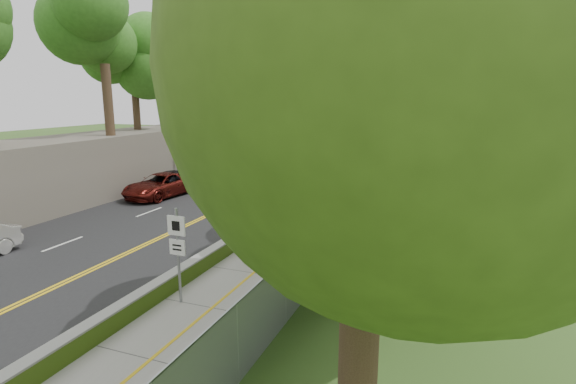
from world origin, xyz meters
TOP-DOWN VIEW (x-y plane):
  - ground at (0.00, 0.00)m, footprint 140.00×140.00m
  - road at (-5.40, 15.00)m, footprint 11.20×66.00m
  - sidewalk at (2.55, 15.00)m, footprint 4.20×66.00m
  - jersey_barrier at (0.25, 15.00)m, footprint 0.42×66.00m
  - rock_embankment at (-13.50, 15.00)m, footprint 5.00×66.00m
  - chainlink_fence at (4.65, 15.00)m, footprint 0.04×66.00m
  - trees_embankment at (-13.00, 15.00)m, footprint 6.40×66.00m
  - trees_fenceside at (7.00, 15.00)m, footprint 7.00×66.00m
  - streetlight at (-10.46, 14.00)m, footprint 2.52×0.22m
  - signpost at (1.05, -3.02)m, footprint 0.62×0.09m
  - construction_barrel at (3.00, 19.11)m, footprint 0.54×0.54m
  - concrete_block at (4.30, 1.59)m, footprint 1.37×1.16m
  - car_2 at (-9.00, 9.58)m, footprint 3.03×5.65m
  - car_3 at (-9.00, 10.34)m, footprint 2.33×5.19m
  - car_4 at (-9.00, 19.70)m, footprint 2.11×4.39m
  - car_5 at (-10.60, 25.48)m, footprint 1.77×4.32m
  - car_6 at (-9.00, 30.58)m, footprint 2.65×5.71m
  - car_7 at (-10.60, 35.03)m, footprint 2.34×5.49m
  - car_8 at (-9.45, 39.72)m, footprint 2.17×4.88m
  - painter_0 at (1.17, 3.63)m, footprint 0.77×1.01m
  - painter_1 at (1.45, 1.01)m, footprint 0.49×0.63m
  - painter_2 at (1.45, 6.99)m, footprint 0.77×0.89m
  - painter_3 at (1.45, 5.79)m, footprint 0.92×1.21m
  - person_far at (3.05, 18.74)m, footprint 1.06×0.52m

SIDE VIEW (x-z plane):
  - ground at x=0.00m, z-range 0.00..0.00m
  - road at x=-5.40m, z-range 0.00..0.04m
  - sidewalk at x=2.55m, z-range 0.00..0.05m
  - jersey_barrier at x=0.25m, z-range 0.00..0.60m
  - concrete_block at x=4.30m, z-range 0.05..0.84m
  - construction_barrel at x=3.00m, z-range 0.05..0.94m
  - car_5 at x=-10.60m, z-range 0.04..1.43m
  - car_4 at x=-9.00m, z-range 0.04..1.49m
  - car_3 at x=-9.00m, z-range 0.04..1.52m
  - car_2 at x=-9.00m, z-range 0.04..1.55m
  - painter_1 at x=1.45m, z-range 0.05..1.59m
  - car_7 at x=-10.60m, z-range 0.04..1.62m
  - car_6 at x=-9.00m, z-range 0.04..1.62m
  - painter_2 at x=1.45m, z-range 0.05..1.63m
  - car_8 at x=-9.45m, z-range 0.04..1.67m
  - painter_3 at x=1.45m, z-range 0.05..1.71m
  - person_far at x=3.05m, z-range 0.05..1.80m
  - painter_0 at x=1.17m, z-range 0.05..1.90m
  - chainlink_fence at x=4.65m, z-range 0.00..2.00m
  - signpost at x=1.05m, z-range 0.41..3.51m
  - rock_embankment at x=-13.50m, z-range 0.00..4.00m
  - streetlight at x=-10.46m, z-range 0.64..8.64m
  - trees_fenceside at x=7.00m, z-range 0.00..14.00m
  - trees_embankment at x=-13.00m, z-range 4.00..17.00m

